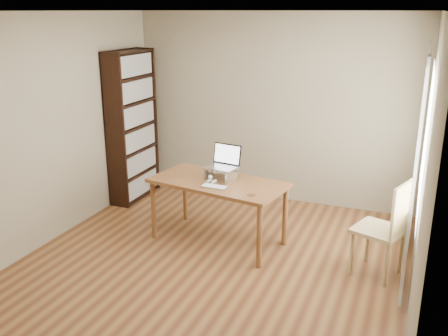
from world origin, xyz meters
TOP-DOWN VIEW (x-y plane):
  - room at (0.03, 0.01)m, footprint 4.04×4.54m
  - bookshelf at (-1.83, 1.55)m, footprint 0.30×0.90m
  - curtains at (1.92, 0.80)m, footprint 0.03×1.90m
  - desk at (-0.15, 0.63)m, footprint 1.63×1.00m
  - laptop_stand at (-0.15, 0.71)m, footprint 0.32×0.25m
  - laptop at (-0.15, 0.77)m, footprint 0.39×0.35m
  - keyboard at (-0.11, 0.41)m, footprint 0.30×0.13m
  - coaster at (0.35, 0.33)m, footprint 0.09×0.09m
  - cat at (-0.19, 0.74)m, footprint 0.26×0.49m
  - chair at (1.73, 0.53)m, footprint 0.58×0.58m

SIDE VIEW (x-z plane):
  - chair at x=1.73m, z-range 0.05..1.07m
  - desk at x=-0.15m, z-range 0.29..1.04m
  - coaster at x=0.35m, z-range 0.75..0.76m
  - keyboard at x=-0.11m, z-range 0.75..0.77m
  - cat at x=-0.19m, z-range 0.74..0.90m
  - laptop_stand at x=-0.15m, z-range 0.77..0.90m
  - laptop at x=-0.15m, z-range 0.82..1.07m
  - bookshelf at x=-1.83m, z-range 0.00..2.10m
  - curtains at x=1.92m, z-range 0.05..2.29m
  - room at x=0.03m, z-range -0.02..2.62m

